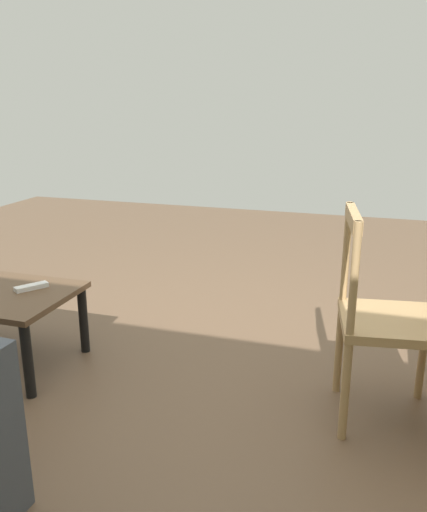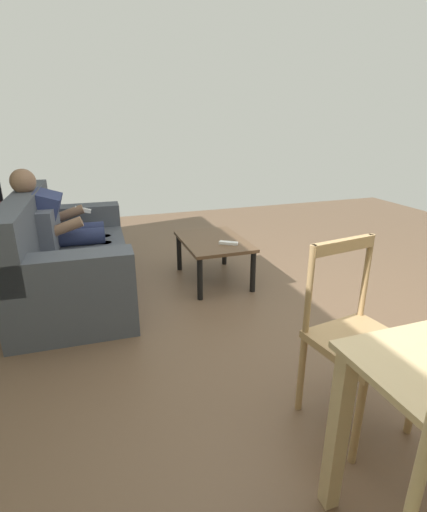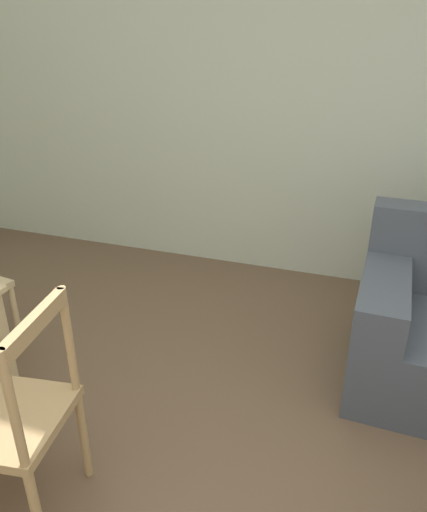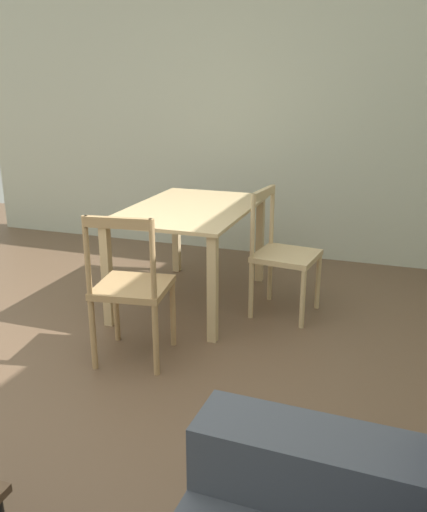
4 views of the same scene
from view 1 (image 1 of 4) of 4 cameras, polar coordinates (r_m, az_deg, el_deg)
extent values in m
plane|color=brown|center=(2.79, 2.44, -12.61)|extent=(8.24, 8.24, 0.00)
cylinder|color=black|center=(3.02, -13.89, -6.74)|extent=(0.05, 0.05, 0.38)
cylinder|color=black|center=(2.66, -19.46, -10.64)|extent=(0.05, 0.05, 0.38)
cube|color=white|center=(2.92, -19.10, -3.18)|extent=(0.14, 0.17, 0.02)
cube|color=tan|center=(2.37, 18.71, -6.80)|extent=(0.48, 0.48, 0.04)
cylinder|color=tan|center=(2.67, 21.70, -9.80)|extent=(0.04, 0.04, 0.46)
cylinder|color=tan|center=(2.27, 14.07, -13.85)|extent=(0.04, 0.04, 0.46)
cylinder|color=tan|center=(2.61, 13.43, -9.65)|extent=(0.04, 0.04, 0.46)
cylinder|color=tan|center=(2.08, 14.96, -2.72)|extent=(0.03, 0.03, 0.47)
cylinder|color=tan|center=(2.44, 14.15, 0.20)|extent=(0.03, 0.03, 0.47)
cube|color=tan|center=(2.21, 14.91, 3.98)|extent=(0.09, 0.38, 0.06)
camera|label=2|loc=(1.69, 72.79, 8.96)|focal=26.57mm
camera|label=3|loc=(3.42, -0.87, 23.27)|focal=33.80mm
camera|label=4|loc=(2.69, -58.70, 14.39)|focal=37.76mm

